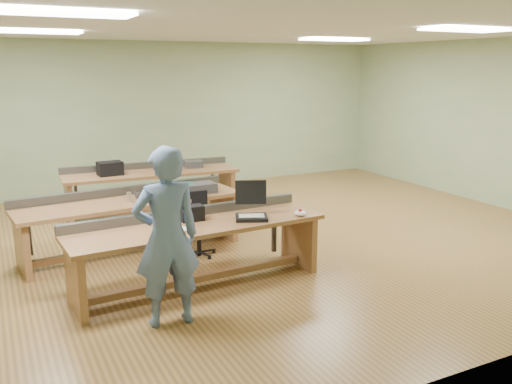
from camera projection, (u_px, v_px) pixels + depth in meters
floor at (245, 240)px, 7.98m from camera, size 10.00×10.00×0.00m
ceiling at (244, 28)px, 7.30m from camera, size 10.00×10.00×0.00m
wall_back at (162, 116)px, 11.13m from camera, size 10.00×0.04×3.00m
wall_front at (468, 200)px, 4.15m from camera, size 10.00×0.04×3.00m
wall_right at (494, 123)px, 9.81m from camera, size 0.04×8.00×3.00m
fluor_panels at (244, 31)px, 7.31m from camera, size 6.20×3.50×0.03m
workbench_front at (197, 239)px, 6.23m from camera, size 3.02×0.97×0.86m
workbench_mid at (131, 213)px, 7.35m from camera, size 3.09×1.12×0.86m
workbench_back at (151, 182)px, 9.30m from camera, size 2.97×0.92×0.86m
person at (167, 237)px, 5.21m from camera, size 0.67×0.46×1.79m
laptop_base at (251, 218)px, 6.35m from camera, size 0.46×0.42×0.04m
laptop_screen at (251, 192)px, 6.43m from camera, size 0.35×0.16×0.29m
keyboard at (173, 233)px, 5.80m from camera, size 0.45×0.29×0.02m
trackball_mouse at (300, 213)px, 6.49m from camera, size 0.18×0.20×0.07m
camera_bag at (192, 213)px, 6.27m from camera, size 0.27×0.17×0.18m
task_chair at (198, 232)px, 7.31m from camera, size 0.47×0.47×0.85m
parts_bin_teal at (179, 188)px, 7.67m from camera, size 0.46×0.42×0.13m
parts_bin_grey at (198, 188)px, 7.70m from camera, size 0.49×0.32×0.13m
mug at (139, 195)px, 7.35m from camera, size 0.16×0.16×0.10m
drinks_can at (129, 197)px, 7.18m from camera, size 0.07×0.07×0.12m
storage_box_back at (110, 168)px, 8.91m from camera, size 0.41×0.30×0.22m
tray_back at (193, 164)px, 9.59m from camera, size 0.34×0.27×0.12m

